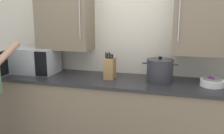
# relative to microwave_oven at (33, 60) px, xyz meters

# --- Properties ---
(back_wall_tiled) EXTENTS (3.91, 0.44, 2.61)m
(back_wall_tiled) POSITION_rel_microwave_oven_xyz_m (1.20, 0.29, 0.28)
(back_wall_tiled) COLOR beige
(back_wall_tiled) RESTS_ON ground_plane
(counter_unit) EXTENTS (3.32, 0.66, 0.94)m
(counter_unit) POSITION_rel_microwave_oven_xyz_m (1.20, -0.03, -0.63)
(counter_unit) COLOR #756651
(counter_unit) RESTS_ON ground_plane
(microwave_oven) EXTENTS (0.55, 0.75, 0.31)m
(microwave_oven) POSITION_rel_microwave_oven_xyz_m (0.00, 0.00, 0.00)
(microwave_oven) COLOR #B7BABF
(microwave_oven) RESTS_ON counter_unit
(knife_block) EXTENTS (0.11, 0.15, 0.31)m
(knife_block) POSITION_rel_microwave_oven_xyz_m (1.01, -0.02, -0.04)
(knife_block) COLOR #A37547
(knife_block) RESTS_ON counter_unit
(stock_pot) EXTENTS (0.38, 0.29, 0.28)m
(stock_pot) POSITION_rel_microwave_oven_xyz_m (1.57, -0.01, -0.03)
(stock_pot) COLOR #2D2D33
(stock_pot) RESTS_ON counter_unit
(fruit_bowl) EXTENTS (0.23, 0.23, 0.09)m
(fruit_bowl) POSITION_rel_microwave_oven_xyz_m (2.10, -0.03, -0.11)
(fruit_bowl) COLOR white
(fruit_bowl) RESTS_ON counter_unit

